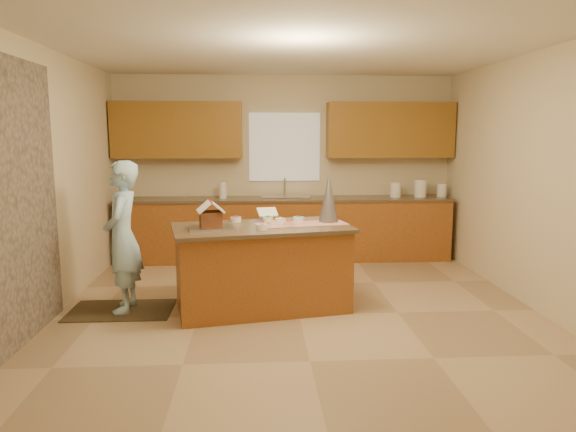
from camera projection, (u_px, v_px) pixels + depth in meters
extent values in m
plane|color=tan|center=(299.00, 315.00, 5.45)|extent=(5.50, 5.50, 0.00)
plane|color=silver|center=(300.00, 43.00, 5.04)|extent=(5.50, 5.50, 0.00)
plane|color=beige|center=(284.00, 167.00, 7.96)|extent=(5.50, 5.50, 0.00)
plane|color=beige|center=(346.00, 238.00, 2.53)|extent=(5.50, 5.50, 0.00)
plane|color=beige|center=(41.00, 186.00, 5.10)|extent=(5.50, 5.50, 0.00)
plane|color=beige|center=(543.00, 183.00, 5.40)|extent=(5.50, 5.50, 0.00)
plane|color=gray|center=(5.00, 207.00, 4.32)|extent=(0.00, 2.50, 2.50)
cube|color=white|center=(284.00, 147.00, 7.88)|extent=(1.05, 0.03, 1.00)
cube|color=#A25321|center=(286.00, 230.00, 7.80)|extent=(4.80, 0.60, 0.88)
cube|color=brown|center=(285.00, 199.00, 7.73)|extent=(4.85, 0.63, 0.04)
cube|color=#8F571E|center=(177.00, 130.00, 7.61)|extent=(1.85, 0.35, 0.80)
cube|color=#8F571E|center=(390.00, 130.00, 7.79)|extent=(1.85, 0.35, 0.80)
cube|color=silver|center=(285.00, 200.00, 7.73)|extent=(0.70, 0.45, 0.12)
cylinder|color=silver|center=(285.00, 187.00, 7.89)|extent=(0.03, 0.03, 0.28)
cube|color=#A25321|center=(262.00, 269.00, 5.61)|extent=(1.88, 1.19, 0.85)
cube|color=brown|center=(262.00, 228.00, 5.54)|extent=(1.97, 1.28, 0.04)
cube|color=#A7210B|center=(301.00, 224.00, 5.64)|extent=(1.02, 0.53, 0.01)
cube|color=silver|center=(211.00, 228.00, 5.35)|extent=(0.50, 0.41, 0.02)
cube|color=white|center=(267.00, 212.00, 5.91)|extent=(0.24, 0.20, 0.09)
cone|color=#A3A4AF|center=(329.00, 198.00, 5.73)|extent=(0.25, 0.25, 0.53)
cube|color=black|center=(121.00, 310.00, 5.58)|extent=(1.06, 0.69, 0.01)
imported|color=#AFDEF9|center=(123.00, 237.00, 5.46)|extent=(0.40, 0.59, 1.56)
cylinder|color=white|center=(396.00, 190.00, 7.81)|extent=(0.16, 0.16, 0.22)
cylinder|color=white|center=(420.00, 188.00, 7.83)|extent=(0.18, 0.18, 0.26)
cylinder|color=white|center=(442.00, 190.00, 7.85)|extent=(0.14, 0.14, 0.20)
cylinder|color=white|center=(223.00, 190.00, 7.66)|extent=(0.11, 0.11, 0.24)
cube|color=#5E2B18|center=(211.00, 219.00, 5.34)|extent=(0.25, 0.27, 0.15)
cube|color=white|center=(204.00, 206.00, 5.30)|extent=(0.19, 0.29, 0.12)
cube|color=white|center=(217.00, 206.00, 5.33)|extent=(0.19, 0.29, 0.12)
cylinder|color=red|center=(210.00, 201.00, 5.31)|extent=(0.07, 0.27, 0.02)
cylinder|color=red|center=(289.00, 224.00, 5.49)|extent=(0.12, 0.12, 0.05)
cylinder|color=orange|center=(272.00, 224.00, 5.51)|extent=(0.12, 0.12, 0.05)
cylinder|color=#973267|center=(236.00, 219.00, 5.79)|extent=(0.12, 0.12, 0.05)
cylinder|color=silver|center=(280.00, 221.00, 5.70)|extent=(0.12, 0.12, 0.05)
cylinder|color=green|center=(268.00, 219.00, 5.81)|extent=(0.12, 0.12, 0.05)
cylinder|color=#E46C71|center=(262.00, 227.00, 5.32)|extent=(0.12, 0.12, 0.05)
cylinder|color=#3691CA|center=(298.00, 219.00, 5.80)|extent=(0.12, 0.12, 0.05)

